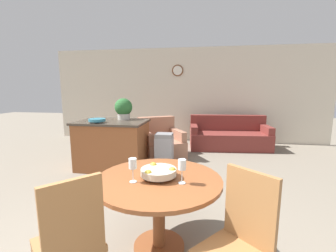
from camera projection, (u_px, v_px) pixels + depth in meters
name	position (u px, v px, depth m)	size (l,w,h in m)	color
wall_back	(185.00, 95.00, 6.60)	(8.00, 0.09, 2.70)	beige
dining_table	(159.00, 194.00, 2.10)	(1.17, 1.17, 0.72)	brown
dining_chair_near_left	(71.00, 238.00, 1.54)	(0.59, 0.59, 0.98)	#9E6B3D
dining_chair_near_right	(240.00, 238.00, 1.54)	(0.59, 0.59, 0.98)	#9E6B3D
fruit_bowl	(158.00, 172.00, 2.07)	(0.33, 0.33, 0.11)	#B7B29E
wine_glass_left	(133.00, 165.00, 1.96)	(0.07, 0.07, 0.22)	silver
wine_glass_right	(182.00, 166.00, 1.93)	(0.07, 0.07, 0.22)	silver
kitchen_island	(113.00, 144.00, 4.37)	(1.31, 0.90, 0.93)	brown
teal_bowl	(97.00, 120.00, 4.08)	(0.30, 0.30, 0.07)	teal
potted_plant	(124.00, 108.00, 4.48)	(0.35, 0.35, 0.42)	beige
trash_bin	(164.00, 151.00, 4.35)	(0.34, 0.29, 0.69)	#9E9EA3
couch	(229.00, 137.00, 5.87)	(2.07, 1.04, 0.83)	maroon
armchair	(161.00, 144.00, 5.08)	(1.20, 1.22, 0.89)	#A87056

